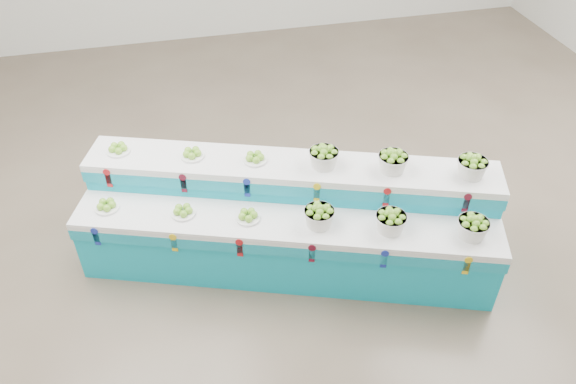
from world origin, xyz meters
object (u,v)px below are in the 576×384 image
at_px(display_stand, 288,220).
at_px(basket_lower_left, 319,216).
at_px(plate_upper_mid, 192,153).
at_px(basket_upper_right, 472,166).

xyz_separation_m(display_stand, basket_lower_left, (0.21, -0.34, 0.31)).
distance_m(plate_upper_mid, basket_upper_right, 2.62).
height_order(plate_upper_mid, basket_upper_right, basket_upper_right).
distance_m(display_stand, plate_upper_mid, 1.13).
bearing_deg(basket_upper_right, plate_upper_mid, 160.42).
relative_size(display_stand, basket_lower_left, 14.29).
xyz_separation_m(plate_upper_mid, basket_upper_right, (2.46, -0.88, 0.06)).
relative_size(display_stand, basket_upper_right, 14.29).
bearing_deg(basket_upper_right, display_stand, 168.84).
relative_size(basket_lower_left, basket_upper_right, 1.00).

